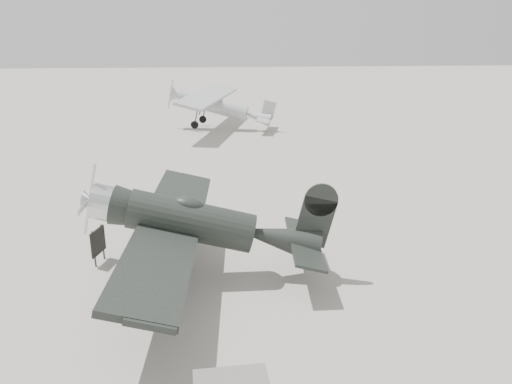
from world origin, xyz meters
TOP-DOWN VIEW (x-y plane):
  - ground at (0.00, 0.00)m, footprint 160.00×160.00m
  - lowwing_monoplane at (-0.31, -3.30)m, footprint 7.91×11.02m
  - highwing_monoplane at (0.16, 21.09)m, footprint 8.49×11.86m
  - sign_board at (-4.03, -2.00)m, footprint 0.31×0.90m

SIDE VIEW (x-z plane):
  - ground at x=0.00m, z-range 0.00..0.00m
  - sign_board at x=-4.03m, z-range 0.13..1.45m
  - lowwing_monoplane at x=-0.31m, z-range 0.10..3.67m
  - highwing_monoplane at x=0.16m, z-range 0.42..3.78m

